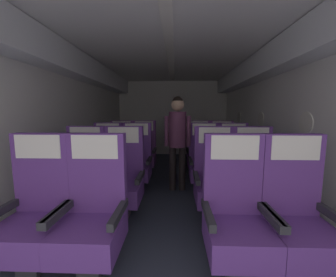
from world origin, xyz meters
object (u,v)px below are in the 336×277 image
seat_a_right_window (235,216)px  seat_b_left_window (84,179)px  seat_a_left_window (36,214)px  seat_d_right_window (199,152)px  flight_attendant (178,134)px  seat_a_left_aisle (93,215)px  seat_b_right_aisle (253,180)px  seat_c_left_window (107,162)px  seat_b_right_window (214,180)px  seat_d_right_aisle (222,153)px  seat_d_left_window (121,152)px  seat_b_left_aisle (123,179)px  seat_c_left_aisle (136,162)px  seat_c_right_window (204,163)px  seat_a_right_aisle (297,217)px  seat_d_left_aisle (144,152)px  seat_c_right_aisle (234,163)px

seat_a_right_window → seat_b_left_window: (-1.64, 0.89, 0.00)m
seat_a_left_window → seat_d_right_window: bearing=58.5°
flight_attendant → seat_a_left_aisle: bearing=49.7°
seat_b_right_aisle → seat_c_left_window: size_ratio=1.00×
seat_b_right_window → flight_attendant: (-0.45, 0.87, 0.49)m
seat_b_right_aisle → seat_d_right_aisle: 1.76m
seat_a_left_aisle → seat_d_left_window: (-0.47, 2.67, 0.00)m
seat_b_left_aisle → flight_attendant: bearing=51.5°
seat_b_left_window → flight_attendant: flight_attendant is taller
seat_c_left_window → seat_c_left_aisle: same height
seat_b_right_aisle → seat_c_right_window: size_ratio=1.00×
seat_a_left_aisle → seat_d_right_window: bearing=66.7°
seat_b_right_aisle → seat_d_right_window: (-0.48, 1.78, 0.00)m
seat_a_right_aisle → seat_d_right_window: size_ratio=1.00×
seat_b_left_window → seat_c_left_window: same height
seat_c_left_aisle → seat_b_left_aisle: bearing=-90.2°
seat_a_left_aisle → seat_b_right_aisle: bearing=29.2°
seat_a_left_window → seat_d_left_aisle: (0.49, 2.67, 0.00)m
seat_b_left_aisle → seat_d_right_aisle: (1.63, 1.76, 0.00)m
seat_a_right_aisle → seat_b_right_aisle: (-0.01, 0.90, 0.00)m
seat_a_left_aisle → seat_b_left_window: bearing=118.0°
seat_d_right_aisle → flight_attendant: flight_attendant is taller
seat_d_left_aisle → flight_attendant: flight_attendant is taller
seat_a_right_window → seat_c_right_window: same height
seat_b_left_aisle → seat_c_left_window: same height
seat_d_right_window → flight_attendant: (-0.45, -0.91, 0.49)m
seat_b_right_window → flight_attendant: 1.09m
seat_c_left_aisle → seat_c_right_window: size_ratio=1.00×
seat_c_left_window → seat_c_right_aisle: bearing=0.0°
seat_a_right_window → seat_b_right_aisle: same height
seat_d_left_window → seat_d_right_aisle: (2.12, 0.00, 0.00)m
seat_a_right_aisle → flight_attendant: (-0.94, 1.77, 0.49)m
seat_a_right_window → seat_c_left_aisle: bearing=122.8°
seat_a_right_aisle → seat_d_right_aisle: bearing=90.1°
seat_a_left_aisle → seat_b_right_window: 1.48m
flight_attendant → seat_c_right_window: bearing=163.5°
seat_a_left_window → seat_d_left_aisle: size_ratio=1.00×
seat_b_left_aisle → seat_d_right_aisle: bearing=47.2°
seat_a_right_aisle → seat_d_right_aisle: same height
seat_b_right_aisle → seat_c_right_aisle: 0.87m
seat_c_right_window → flight_attendant: (-0.44, -0.02, 0.49)m
seat_a_right_window → seat_b_right_window: same height
seat_d_right_window → seat_c_left_window: bearing=-150.9°
seat_c_right_window → seat_a_right_aisle: bearing=-74.5°
seat_b_right_window → seat_b_left_window: bearing=-179.6°
seat_b_right_window → seat_d_right_window: (0.00, 1.78, 0.00)m
seat_a_left_aisle → flight_attendant: 1.98m
seat_c_right_aisle → seat_d_left_aisle: bearing=151.4°
seat_c_left_aisle → seat_d_left_aisle: (-0.01, 0.88, 0.00)m
seat_a_left_aisle → seat_b_left_window: size_ratio=1.00×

